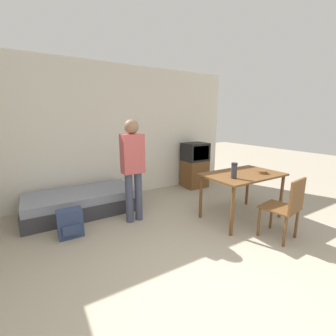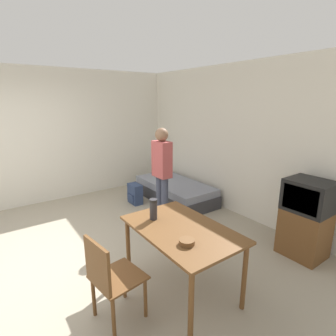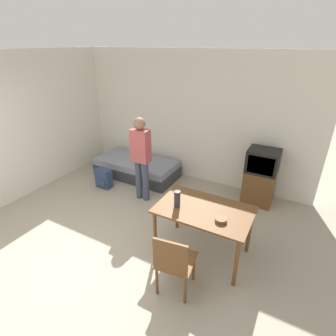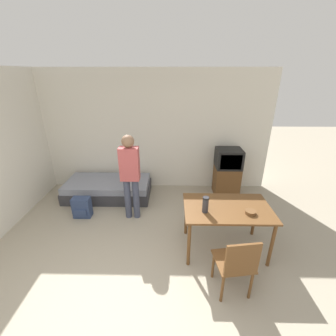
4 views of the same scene
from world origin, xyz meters
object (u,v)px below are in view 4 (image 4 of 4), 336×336
object	(u,v)px
tv	(227,172)
mate_bowl	(250,212)
thermos_flask	(205,204)
daybed	(108,188)
wooden_chair	(237,263)
dining_table	(227,212)
person_standing	(130,172)
backpack	(82,207)

from	to	relation	value
tv	mate_bowl	world-z (taller)	tv
thermos_flask	daybed	bearing A→B (deg)	137.73
wooden_chair	mate_bowl	bearing A→B (deg)	63.14
daybed	mate_bowl	size ratio (longest dim) A/B	12.46
daybed	thermos_flask	world-z (taller)	thermos_flask
tv	mate_bowl	distance (m)	1.97
dining_table	person_standing	bearing A→B (deg)	152.49
backpack	wooden_chair	bearing A→B (deg)	-32.80
person_standing	thermos_flask	world-z (taller)	person_standing
daybed	person_standing	world-z (taller)	person_standing
wooden_chair	backpack	distance (m)	3.00
mate_bowl	wooden_chair	bearing A→B (deg)	-116.86
wooden_chair	mate_bowl	world-z (taller)	wooden_chair
tv	dining_table	bearing A→B (deg)	-103.13
tv	thermos_flask	distance (m)	2.10
wooden_chair	thermos_flask	bearing A→B (deg)	114.12
thermos_flask	mate_bowl	size ratio (longest dim) A/B	1.60
dining_table	daybed	bearing A→B (deg)	144.55
tv	thermos_flask	xyz separation A→B (m)	(-0.77, -1.92, 0.36)
daybed	person_standing	xyz separation A→B (m)	(0.68, -0.78, 0.76)
tv	mate_bowl	bearing A→B (deg)	-93.95
person_standing	dining_table	bearing A→B (deg)	-27.51
dining_table	wooden_chair	bearing A→B (deg)	-93.15
mate_bowl	backpack	bearing A→B (deg)	161.15
backpack	daybed	bearing A→B (deg)	69.32
backpack	mate_bowl	bearing A→B (deg)	-18.85
dining_table	mate_bowl	xyz separation A→B (m)	(0.28, -0.16, 0.11)
tv	wooden_chair	world-z (taller)	tv
dining_table	thermos_flask	bearing A→B (deg)	-160.18
dining_table	thermos_flask	distance (m)	0.43
wooden_chair	thermos_flask	world-z (taller)	thermos_flask
daybed	backpack	bearing A→B (deg)	-110.68
wooden_chair	person_standing	xyz separation A→B (m)	(-1.53, 1.63, 0.45)
daybed	thermos_flask	distance (m)	2.66
thermos_flask	dining_table	bearing A→B (deg)	19.82
mate_bowl	dining_table	bearing A→B (deg)	150.63
wooden_chair	mate_bowl	distance (m)	0.78
daybed	mate_bowl	world-z (taller)	mate_bowl
thermos_flask	backpack	xyz separation A→B (m)	(-2.20, 0.93, -0.70)
dining_table	person_standing	size ratio (longest dim) A/B	0.78
tv	mate_bowl	size ratio (longest dim) A/B	7.20
daybed	person_standing	bearing A→B (deg)	-49.16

